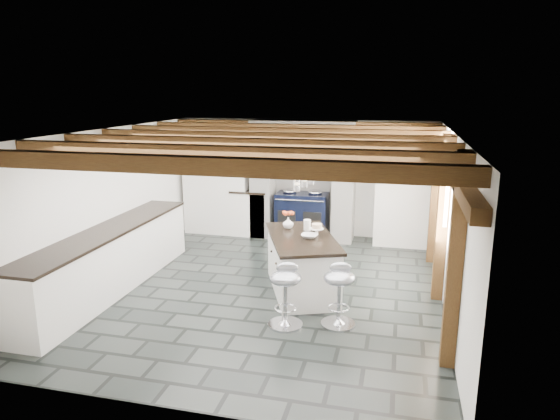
% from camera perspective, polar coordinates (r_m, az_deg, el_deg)
% --- Properties ---
extents(ground, '(6.00, 6.00, 0.00)m').
position_cam_1_polar(ground, '(7.50, -1.48, -8.86)').
color(ground, black).
rests_on(ground, ground).
extents(room_shell, '(6.00, 6.03, 6.00)m').
position_cam_1_polar(room_shell, '(8.65, -2.98, 1.58)').
color(room_shell, white).
rests_on(room_shell, ground).
extents(range_cooker, '(1.00, 0.63, 0.99)m').
position_cam_1_polar(range_cooker, '(9.84, 2.56, -0.53)').
color(range_cooker, black).
rests_on(range_cooker, ground).
extents(kitchen_island, '(1.42, 1.87, 1.10)m').
position_cam_1_polar(kitchen_island, '(7.26, 2.50, -6.07)').
color(kitchen_island, white).
rests_on(kitchen_island, ground).
extents(bar_stool_near, '(0.44, 0.44, 0.80)m').
position_cam_1_polar(bar_stool_near, '(6.24, 6.77, -8.80)').
color(bar_stool_near, silver).
rests_on(bar_stool_near, ground).
extents(bar_stool_far, '(0.49, 0.49, 0.80)m').
position_cam_1_polar(bar_stool_far, '(6.18, 0.62, -8.88)').
color(bar_stool_far, silver).
rests_on(bar_stool_far, ground).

